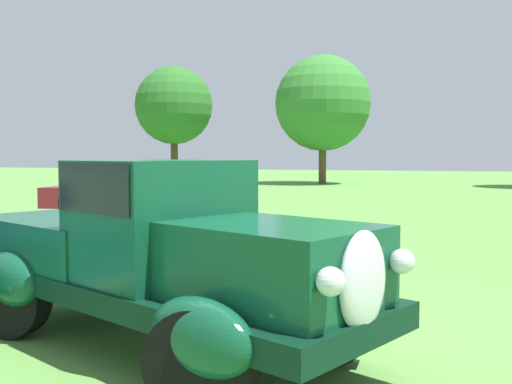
% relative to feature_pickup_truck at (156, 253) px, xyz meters
% --- Properties ---
extents(ground_plane, '(120.00, 120.00, 0.00)m').
position_rel_feature_pickup_truck_xyz_m(ground_plane, '(0.42, 0.27, -0.87)').
color(ground_plane, '#568C3D').
extents(feature_pickup_truck, '(4.65, 3.16, 1.70)m').
position_rel_feature_pickup_truck_xyz_m(feature_pickup_truck, '(0.00, 0.00, 0.00)').
color(feature_pickup_truck, black).
rests_on(feature_pickup_truck, ground_plane).
extents(show_car_burgundy, '(4.74, 2.37, 1.22)m').
position_rel_feature_pickup_truck_xyz_m(show_car_burgundy, '(-6.52, 10.52, -0.27)').
color(show_car_burgundy, maroon).
rests_on(show_car_burgundy, ground_plane).
extents(treeline_far_left, '(4.75, 4.75, 7.12)m').
position_rel_feature_pickup_truck_xyz_m(treeline_far_left, '(-13.34, 28.34, 3.86)').
color(treeline_far_left, '#47331E').
rests_on(treeline_far_left, ground_plane).
extents(treeline_mid_left, '(5.63, 5.63, 7.58)m').
position_rel_feature_pickup_truck_xyz_m(treeline_mid_left, '(-4.36, 29.74, 3.89)').
color(treeline_mid_left, brown).
rests_on(treeline_mid_left, ground_plane).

